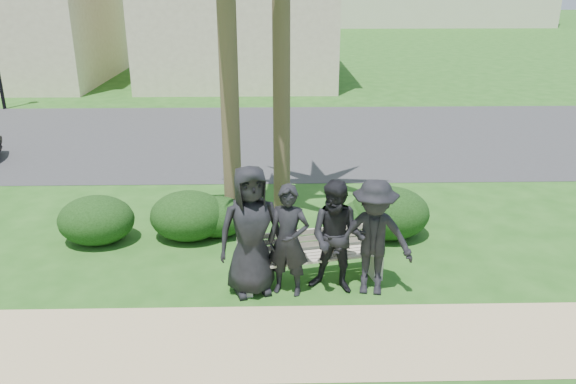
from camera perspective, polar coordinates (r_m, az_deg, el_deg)
name	(u,v)px	position (r m, az deg, el deg)	size (l,w,h in m)	color
ground	(243,272)	(8.84, -4.60, -8.10)	(160.00, 160.00, 0.00)	#1F5016
footpath	(236,342)	(7.32, -5.34, -14.91)	(30.00, 1.60, 0.01)	tan
asphalt_street	(257,137)	(16.31, -3.15, 5.60)	(160.00, 8.00, 0.01)	#2D2D30
park_bench	(311,260)	(8.44, 2.31, -6.94)	(2.23, 0.93, 0.74)	#A79E8C
man_a	(251,231)	(7.90, -3.79, -3.98)	(0.94, 0.61, 1.91)	black
man_b	(288,241)	(7.91, 0.05, -4.97)	(0.60, 0.39, 1.65)	black
man_c	(337,238)	(7.99, 5.01, -4.64)	(0.82, 0.64, 1.69)	black
man_d	(373,238)	(7.99, 8.67, -4.64)	(1.11, 0.64, 1.72)	black
hedge_a	(96,219)	(10.17, -18.92, -2.59)	(1.30, 1.07, 0.84)	black
hedge_b	(188,214)	(9.93, -10.09, -2.24)	(1.33, 1.10, 0.87)	black
hedge_c	(218,216)	(10.00, -7.14, -2.40)	(1.09, 0.90, 0.71)	black
hedge_e	(369,218)	(9.96, 8.22, -2.58)	(1.06, 0.88, 0.69)	black
hedge_f	(389,211)	(9.98, 10.24, -1.96)	(1.41, 1.16, 0.92)	black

